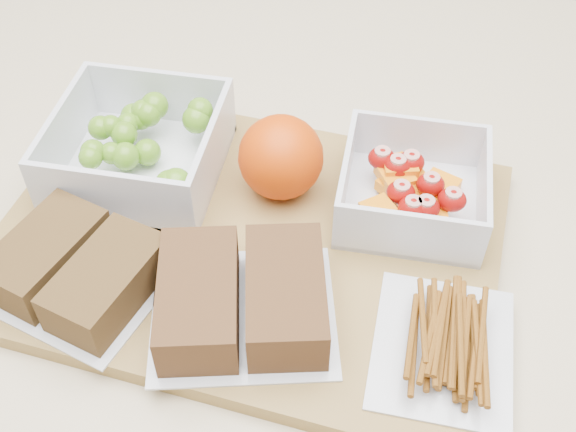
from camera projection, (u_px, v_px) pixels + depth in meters
name	position (u px, v px, depth m)	size (l,w,h in m)	color
cutting_board	(247.00, 241.00, 0.62)	(0.42, 0.30, 0.02)	olive
grape_container	(141.00, 147.00, 0.65)	(0.14, 0.14, 0.06)	silver
fruit_container	(412.00, 191.00, 0.62)	(0.12, 0.12, 0.05)	silver
orange	(281.00, 157.00, 0.62)	(0.07, 0.07, 0.07)	#DE4305
sandwich_bag_left	(77.00, 269.00, 0.56)	(0.16, 0.15, 0.04)	silver
sandwich_bag_center	(242.00, 298.00, 0.54)	(0.17, 0.15, 0.04)	silver
pretzel_bag	(445.00, 339.00, 0.53)	(0.11, 0.13, 0.03)	silver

